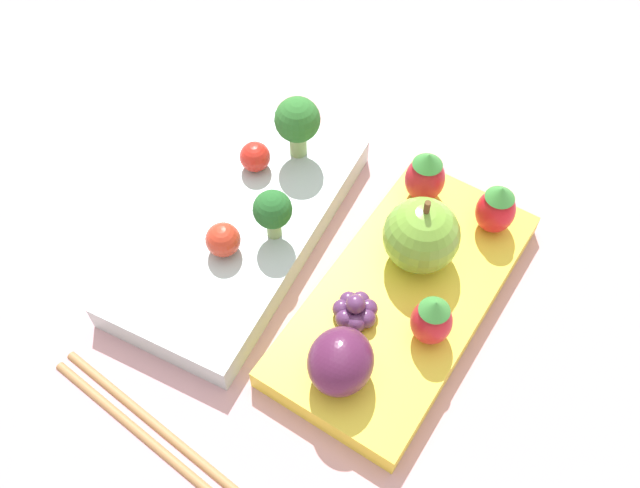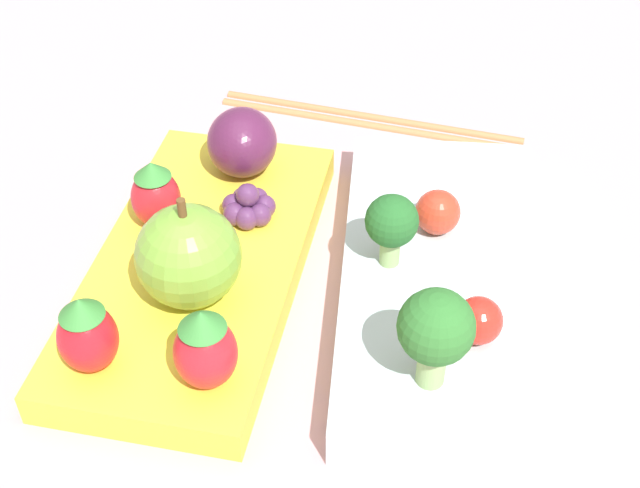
# 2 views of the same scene
# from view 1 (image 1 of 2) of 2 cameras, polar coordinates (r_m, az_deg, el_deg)

# --- Properties ---
(ground_plane) EXTENTS (4.00, 4.00, 0.00)m
(ground_plane) POSITION_cam_1_polar(r_m,az_deg,el_deg) (0.52, -0.53, -3.04)
(ground_plane) COLOR #C6939E
(bento_box_savoury) EXTENTS (0.23, 0.12, 0.02)m
(bento_box_savoury) POSITION_cam_1_polar(r_m,az_deg,el_deg) (0.54, -6.35, 1.27)
(bento_box_savoury) COLOR silver
(bento_box_savoury) RESTS_ON ground_plane
(bento_box_fruit) EXTENTS (0.23, 0.14, 0.02)m
(bento_box_fruit) POSITION_cam_1_polar(r_m,az_deg,el_deg) (0.51, 6.76, -4.24)
(bento_box_fruit) COLOR yellow
(bento_box_fruit) RESTS_ON ground_plane
(broccoli_floret_0) EXTENTS (0.04, 0.04, 0.05)m
(broccoli_floret_0) POSITION_cam_1_polar(r_m,az_deg,el_deg) (0.55, -1.82, 9.76)
(broccoli_floret_0) COLOR #93B770
(broccoli_floret_0) RESTS_ON bento_box_savoury
(broccoli_floret_1) EXTENTS (0.03, 0.03, 0.04)m
(broccoli_floret_1) POSITION_cam_1_polar(r_m,az_deg,el_deg) (0.50, -3.81, 2.66)
(broccoli_floret_1) COLOR #93B770
(broccoli_floret_1) RESTS_ON bento_box_savoury
(cherry_tomato_0) EXTENTS (0.03, 0.03, 0.03)m
(cherry_tomato_0) POSITION_cam_1_polar(r_m,az_deg,el_deg) (0.51, -7.77, 0.34)
(cherry_tomato_0) COLOR red
(cherry_tomato_0) RESTS_ON bento_box_savoury
(cherry_tomato_1) EXTENTS (0.02, 0.02, 0.02)m
(cherry_tomato_1) POSITION_cam_1_polar(r_m,az_deg,el_deg) (0.55, -5.22, 6.97)
(cherry_tomato_1) COLOR red
(cherry_tomato_1) RESTS_ON bento_box_savoury
(apple) EXTENTS (0.05, 0.05, 0.06)m
(apple) POSITION_cam_1_polar(r_m,az_deg,el_deg) (0.50, 8.12, 0.69)
(apple) COLOR #70A838
(apple) RESTS_ON bento_box_fruit
(strawberry_0) EXTENTS (0.03, 0.03, 0.04)m
(strawberry_0) POSITION_cam_1_polar(r_m,az_deg,el_deg) (0.47, 8.94, -6.01)
(strawberry_0) COLOR red
(strawberry_0) RESTS_ON bento_box_fruit
(strawberry_1) EXTENTS (0.03, 0.03, 0.04)m
(strawberry_1) POSITION_cam_1_polar(r_m,az_deg,el_deg) (0.53, 13.91, 2.77)
(strawberry_1) COLOR red
(strawberry_1) RESTS_ON bento_box_fruit
(strawberry_2) EXTENTS (0.03, 0.03, 0.05)m
(strawberry_2) POSITION_cam_1_polar(r_m,az_deg,el_deg) (0.54, 8.43, 5.37)
(strawberry_2) COLOR red
(strawberry_2) RESTS_ON bento_box_fruit
(plum) EXTENTS (0.05, 0.04, 0.04)m
(plum) POSITION_cam_1_polar(r_m,az_deg,el_deg) (0.45, 1.66, -9.37)
(plum) COLOR #511E42
(plum) RESTS_ON bento_box_fruit
(grape_cluster) EXTENTS (0.03, 0.03, 0.02)m
(grape_cluster) POSITION_cam_1_polar(r_m,az_deg,el_deg) (0.48, 2.84, -5.33)
(grape_cluster) COLOR #562D5B
(grape_cluster) RESTS_ON bento_box_fruit
(chopsticks_pair) EXTENTS (0.06, 0.21, 0.01)m
(chopsticks_pair) POSITION_cam_1_polar(r_m,az_deg,el_deg) (0.47, -11.50, -15.94)
(chopsticks_pair) COLOR #A37547
(chopsticks_pair) RESTS_ON ground_plane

